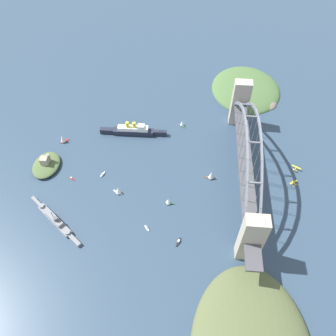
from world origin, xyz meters
TOP-DOWN VIEW (x-y plane):
  - ground_plane at (0.00, 0.00)m, footprint 1400.00×1400.00m
  - harbor_arch_bridge at (0.00, -0.00)m, footprint 243.41×20.16m
  - headland_east_shore at (158.77, -18.14)m, footprint 110.18×95.44m
  - ocean_liner at (58.03, 128.29)m, footprint 10.11×82.58m
  - naval_cruiser at (-72.50, 186.91)m, footprint 52.55×65.39m
  - fort_island_mid_harbor at (-2.96, 218.31)m, footprint 40.24×29.77m
  - seaplane_taxiing_near_bridge at (16.56, -63.37)m, footprint 8.80×9.77m
  - seaplane_second_in_formation at (-5.12, -57.29)m, footprint 7.85×9.03m
  - small_boat_0 at (-17.74, 185.58)m, footprint 4.54×7.44m
  - small_boat_1 at (78.33, 68.76)m, footprint 8.35×7.44m
  - small_boat_2 at (-32.32, 130.47)m, footprint 8.03×10.44m
  - small_boat_3 at (-41.15, 76.23)m, footprint 5.72×9.79m
  - small_boat_4 at (-9.50, 152.60)m, footprint 8.12×4.17m
  - small_boat_5 at (-84.70, 62.98)m, footprint 9.61×4.36m
  - small_boat_6 at (-3.94, 32.30)m, footprint 6.50×10.83m
  - small_boat_7 at (37.41, 210.59)m, footprint 8.78×10.10m
  - small_boat_8 at (-72.61, 95.00)m, footprint 6.64×5.70m

SIDE VIEW (x-z plane):
  - ground_plane at x=0.00m, z-range 0.00..0.00m
  - headland_east_shore at x=158.77m, z-range -9.00..9.00m
  - small_boat_8 at x=-72.61m, z-range -0.27..1.74m
  - small_boat_0 at x=-17.74m, z-range -0.34..1.94m
  - small_boat_5 at x=-84.70m, z-range -0.36..2.11m
  - small_boat_4 at x=-9.50m, z-range -0.34..2.15m
  - seaplane_taxiing_near_bridge at x=16.56m, z-range -0.51..4.28m
  - seaplane_second_in_formation at x=-5.12m, z-range -0.36..4.69m
  - naval_cruiser at x=-72.50m, z-range -5.69..11.80m
  - small_boat_1 at x=78.33m, z-range -0.32..7.84m
  - fort_island_mid_harbor at x=-2.96m, z-range -4.15..11.75m
  - small_boat_3 at x=-41.15m, z-range -0.25..8.72m
  - small_boat_2 at x=-32.32m, z-range -0.36..9.82m
  - ocean_liner at x=58.03m, z-range -3.84..14.92m
  - small_boat_6 at x=-3.94m, z-range -0.45..11.59m
  - small_boat_7 at x=37.41m, z-range -0.48..12.02m
  - harbor_arch_bridge at x=0.00m, z-range -6.02..70.72m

